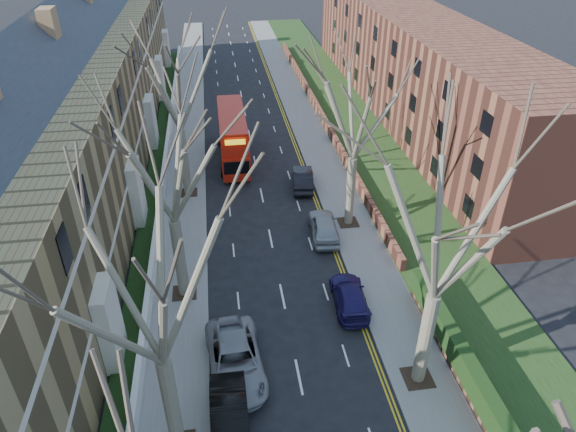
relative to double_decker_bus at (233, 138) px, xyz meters
name	(u,v)px	position (x,y,z in m)	size (l,w,h in m)	color
pavement_left	(187,137)	(-4.23, 5.25, -1.99)	(3.00, 102.00, 0.12)	slate
pavement_right	(309,130)	(7.77, 5.25, -1.99)	(3.00, 102.00, 0.12)	slate
terrace_left	(76,119)	(-11.87, -2.75, 3.48)	(9.70, 78.00, 13.60)	olive
flats_right	(413,65)	(19.23, 9.25, 2.93)	(13.97, 54.00, 10.00)	brown
front_wall_left	(164,171)	(-5.88, -2.75, -1.43)	(0.30, 78.00, 1.00)	white
grass_verge_right	(354,127)	(12.27, 5.25, -1.90)	(6.00, 102.00, 0.06)	#1B3112
tree_left_mid	(146,273)	(-3.93, -27.75, 7.51)	(10.50, 10.50, 14.71)	brown
tree_left_far	(165,152)	(-3.93, -17.75, 7.19)	(10.15, 10.15, 14.22)	brown
tree_left_dist	(174,74)	(-3.93, -5.75, 7.51)	(10.50, 10.50, 14.71)	brown
tree_right_mid	(450,214)	(7.47, -25.75, 7.51)	(10.50, 10.50, 14.71)	brown
tree_right_far	(357,100)	(7.47, -11.75, 7.19)	(10.15, 10.15, 14.22)	brown
double_decker_bus	(233,138)	(0.00, 0.00, 0.00)	(2.56, 9.92, 4.19)	#B81B0D
car_left_mid	(230,418)	(-1.70, -27.19, -1.28)	(1.63, 4.68, 1.54)	black
car_left_far	(235,359)	(-1.26, -23.91, -1.26)	(2.63, 5.70, 1.59)	gray
car_right_near	(350,296)	(5.47, -20.03, -1.40)	(1.82, 4.49, 1.30)	#1E1751
car_right_mid	(324,226)	(5.43, -12.94, -1.27)	(1.83, 4.55, 1.55)	#9A9EA3
car_right_far	(303,178)	(5.19, -5.83, -1.32)	(1.55, 4.44, 1.46)	black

